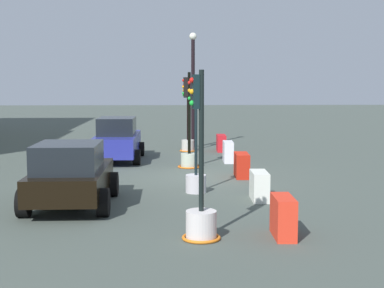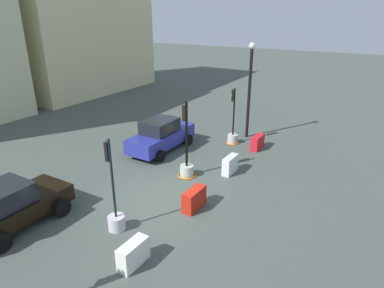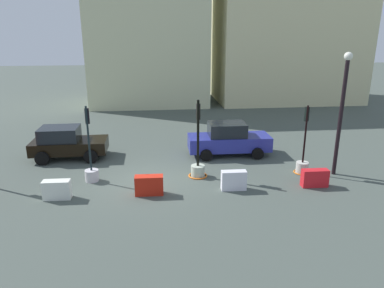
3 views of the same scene
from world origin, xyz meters
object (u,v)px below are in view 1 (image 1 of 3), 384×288
Objects in this scene: traffic_light_3 at (188,139)px; construction_barrier_2 at (242,165)px; traffic_light_1 at (196,171)px; construction_barrier_1 at (259,186)px; car_black_sedan at (71,175)px; traffic_light_2 at (189,151)px; car_blue_estate at (117,140)px; street_lamp_post at (193,81)px; construction_barrier_4 at (221,143)px; traffic_light_0 at (201,212)px; construction_barrier_0 at (283,217)px; construction_barrier_3 at (228,152)px.

traffic_light_3 is 2.79× the size of construction_barrier_2.
traffic_light_1 is 3.06m from construction_barrier_2.
traffic_light_3 is 3.01× the size of construction_barrier_1.
construction_barrier_2 is at bearing -49.03° from car_black_sedan.
traffic_light_2 is 3.31× the size of construction_barrier_1.
street_lamp_post is at bearing -36.96° from car_blue_estate.
construction_barrier_4 is at bearing 0.26° from construction_barrier_1.
traffic_light_0 is at bearing 178.67° from traffic_light_1.
construction_barrier_0 is at bearing 179.83° from construction_barrier_4.
traffic_light_0 is 3.30× the size of construction_barrier_0.
traffic_light_1 is 2.02m from construction_barrier_1.
traffic_light_1 is 3.71m from car_black_sedan.
construction_barrier_1 is 0.19× the size of street_lamp_post.
traffic_light_1 is (4.80, -0.11, 0.06)m from traffic_light_0.
traffic_light_3 is 14.50m from construction_barrier_0.
traffic_light_1 is at bearing 179.54° from traffic_light_3.
traffic_light_1 is at bearing 57.09° from construction_barrier_1.
construction_barrier_3 is 5.90m from street_lamp_post.
traffic_light_0 is at bearing 173.09° from construction_barrier_4.
traffic_light_1 is at bearing 165.39° from construction_barrier_3.
traffic_light_2 is (4.77, 0.03, -0.02)m from traffic_light_1.
traffic_light_1 reaches higher than construction_barrier_0.
construction_barrier_3 is at bearing -8.86° from traffic_light_0.
traffic_light_1 is at bearing -156.88° from car_blue_estate.
construction_barrier_0 is (-14.42, -1.52, -0.13)m from traffic_light_3.
street_lamp_post reaches higher than construction_barrier_0.
traffic_light_2 is 6.90m from street_lamp_post.
traffic_light_0 is at bearing 171.14° from construction_barrier_3.
construction_barrier_0 reaches higher than construction_barrier_4.
street_lamp_post reaches higher than car_black_sedan.
construction_barrier_0 is at bearing -179.96° from construction_barrier_3.
construction_barrier_0 is at bearing 179.36° from construction_barrier_2.
traffic_light_0 is 14.53m from construction_barrier_4.
traffic_light_3 is 3.11× the size of construction_barrier_0.
construction_barrier_2 is at bearing -178.55° from construction_barrier_3.
traffic_light_2 is 9.61m from construction_barrier_0.
traffic_light_2 reaches higher than construction_barrier_2.
construction_barrier_4 is (7.07, 0.04, -0.02)m from construction_barrier_2.
street_lamp_post is at bearing 6.07° from construction_barrier_1.
construction_barrier_0 is at bearing -121.36° from car_black_sedan.
car_black_sedan is (-0.65, 4.95, 0.45)m from construction_barrier_1.
traffic_light_0 reaches higher than construction_barrier_4.
construction_barrier_3 is (10.79, 0.01, -0.01)m from construction_barrier_0.
traffic_light_3 is at bearing 12.58° from construction_barrier_2.
construction_barrier_1 is 7.17m from construction_barrier_3.
construction_barrier_3 is at bearing 179.19° from construction_barrier_4.
construction_barrier_3 is (-3.63, -1.51, -0.13)m from traffic_light_3.
traffic_light_2 is 1.10× the size of traffic_light_3.
construction_barrier_2 is 7.07m from construction_barrier_4.
traffic_light_0 is 3.03× the size of construction_barrier_4.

